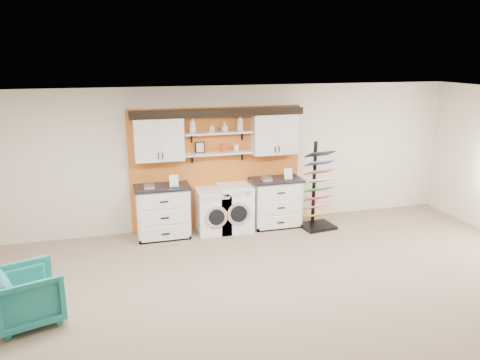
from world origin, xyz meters
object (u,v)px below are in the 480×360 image
object	(u,v)px
base_cabinet_right	(276,202)
dryer	(234,208)
washer	(213,211)
sample_rack	(318,201)
base_cabinet_left	(163,212)
armchair	(28,296)

from	to	relation	value
base_cabinet_right	dryer	xyz separation A→B (m)	(-0.87, -0.00, -0.03)
dryer	base_cabinet_right	bearing A→B (deg)	0.22
washer	sample_rack	distance (m)	2.10
dryer	sample_rack	bearing A→B (deg)	-11.34
base_cabinet_left	armchair	size ratio (longest dim) A/B	1.28
washer	armchair	world-z (taller)	washer
base_cabinet_left	armchair	distance (m)	3.20
base_cabinet_right	armchair	world-z (taller)	base_cabinet_right
sample_rack	base_cabinet_left	bearing A→B (deg)	166.44
washer	dryer	world-z (taller)	dryer
armchair	dryer	bearing A→B (deg)	-72.09
base_cabinet_left	dryer	world-z (taller)	base_cabinet_left
washer	dryer	bearing A→B (deg)	0.00
base_cabinet_left	washer	xyz separation A→B (m)	(0.96, -0.00, -0.07)
base_cabinet_left	sample_rack	xyz separation A→B (m)	(3.03, -0.33, 0.04)
base_cabinet_right	washer	bearing A→B (deg)	-179.85
base_cabinet_left	sample_rack	size ratio (longest dim) A/B	0.59
washer	armchair	bearing A→B (deg)	-140.35
washer	base_cabinet_right	bearing A→B (deg)	0.15
armchair	base_cabinet_left	bearing A→B (deg)	-57.23
base_cabinet_right	armchair	size ratio (longest dim) A/B	1.25
base_cabinet_right	base_cabinet_left	bearing A→B (deg)	-180.00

